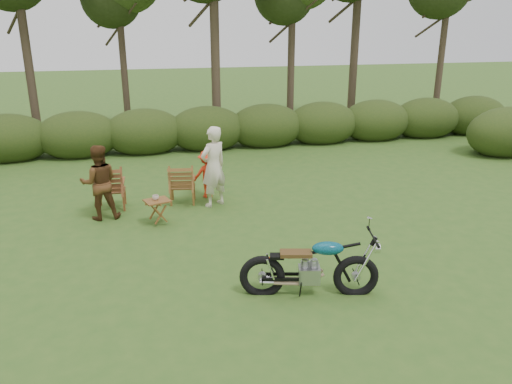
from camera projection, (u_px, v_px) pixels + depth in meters
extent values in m
plane|color=#2E521B|center=(290.00, 275.00, 8.18)|extent=(80.00, 80.00, 0.00)
cylinder|color=#372C1E|center=(24.00, 33.00, 15.98)|extent=(0.28, 0.28, 7.20)
cylinder|color=#372C1E|center=(122.00, 46.00, 17.82)|extent=(0.24, 0.24, 6.30)
cylinder|color=#372C1E|center=(215.00, 26.00, 16.26)|extent=(0.30, 0.30, 7.65)
cylinder|color=#372C1E|center=(292.00, 43.00, 18.14)|extent=(0.26, 0.26, 6.48)
cylinder|color=#372C1E|center=(356.00, 22.00, 19.60)|extent=(0.32, 0.32, 7.92)
cylinder|color=#372C1E|center=(443.00, 37.00, 18.32)|extent=(0.24, 0.24, 6.84)
ellipsoid|color=#253914|center=(8.00, 139.00, 14.89)|extent=(2.52, 1.68, 1.51)
ellipsoid|color=#253914|center=(78.00, 136.00, 15.35)|extent=(2.52, 1.68, 1.51)
ellipsoid|color=#253914|center=(144.00, 132.00, 15.80)|extent=(2.52, 1.68, 1.51)
ellipsoid|color=#253914|center=(207.00, 129.00, 16.25)|extent=(2.52, 1.68, 1.51)
ellipsoid|color=#253914|center=(266.00, 126.00, 16.71)|extent=(2.52, 1.68, 1.51)
ellipsoid|color=#253914|center=(322.00, 124.00, 17.16)|extent=(2.52, 1.68, 1.51)
ellipsoid|color=#253914|center=(375.00, 121.00, 17.61)|extent=(2.52, 1.68, 1.51)
ellipsoid|color=#253914|center=(426.00, 119.00, 18.07)|extent=(2.52, 1.68, 1.51)
ellipsoid|color=#253914|center=(474.00, 116.00, 18.52)|extent=(2.52, 1.68, 1.51)
ellipsoid|color=#253914|center=(508.00, 133.00, 15.52)|extent=(2.70, 1.80, 1.62)
imported|color=beige|center=(156.00, 197.00, 10.10)|extent=(0.16, 0.16, 0.10)
imported|color=beige|center=(215.00, 205.00, 11.31)|extent=(0.79, 0.71, 1.81)
imported|color=#4F2F16|center=(103.00, 218.00, 10.56)|extent=(0.81, 0.66, 1.58)
imported|color=red|center=(208.00, 197.00, 11.86)|extent=(0.78, 0.52, 1.12)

